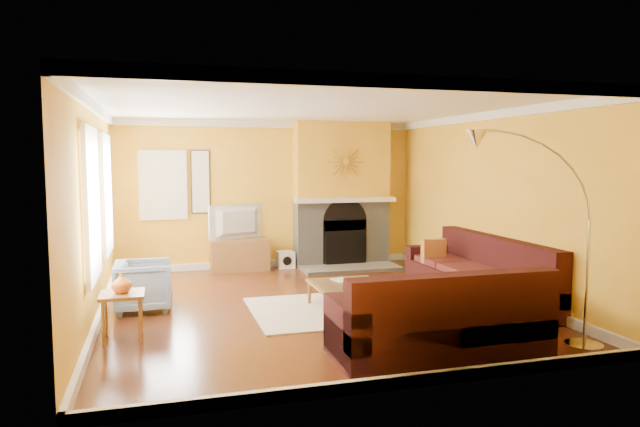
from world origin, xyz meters
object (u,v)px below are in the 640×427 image
object	(u,v)px
armchair	(144,286)
arc_lamp	(538,245)
media_console	(240,255)
side_table	(123,316)
coffee_table	(347,296)
sectional_sofa	(419,281)

from	to	relation	value
armchair	arc_lamp	world-z (taller)	arc_lamp
media_console	arc_lamp	world-z (taller)	arc_lamp
side_table	arc_lamp	distance (m)	4.51
coffee_table	media_console	world-z (taller)	media_console
media_console	armchair	bearing A→B (deg)	-123.69
side_table	sectional_sofa	bearing A→B (deg)	-0.00
media_console	side_table	distance (m)	4.02
coffee_table	arc_lamp	distance (m)	2.72
coffee_table	sectional_sofa	bearing A→B (deg)	-32.01
media_console	arc_lamp	distance (m)	5.83
sectional_sofa	coffee_table	world-z (taller)	sectional_sofa
coffee_table	arc_lamp	xyz separation A→B (m)	(1.28, -2.20, 0.96)
coffee_table	armchair	world-z (taller)	armchair
sectional_sofa	arc_lamp	distance (m)	1.90
media_console	side_table	bearing A→B (deg)	-116.57
sectional_sofa	arc_lamp	xyz separation A→B (m)	(0.48, -1.70, 0.69)
sectional_sofa	armchair	xyz separation A→B (m)	(-3.40, 1.20, -0.12)
sectional_sofa	side_table	bearing A→B (deg)	180.00
sectional_sofa	coffee_table	xyz separation A→B (m)	(-0.80, 0.50, -0.27)
arc_lamp	side_table	bearing A→B (deg)	157.40
sectional_sofa	coffee_table	bearing A→B (deg)	147.99
sectional_sofa	arc_lamp	world-z (taller)	arc_lamp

